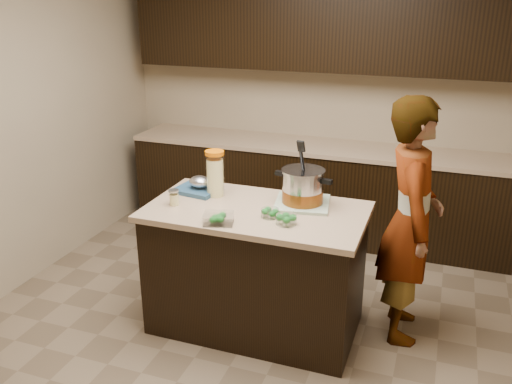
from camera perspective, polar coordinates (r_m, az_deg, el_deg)
ground_plane at (r=4.03m, az=-0.00°, el=-13.70°), size 4.00×4.00×0.00m
room_shell at (r=3.38m, az=-0.00°, el=11.10°), size 4.04×4.04×2.72m
back_cabinets at (r=5.18m, az=6.55°, el=5.52°), size 3.60×0.63×2.33m
island at (r=3.80m, az=-0.00°, el=-8.05°), size 1.46×0.81×0.90m
dish_towel at (r=3.69m, az=4.89°, el=-1.18°), size 0.42×0.42×0.02m
stock_pot at (r=3.65m, az=4.94°, el=0.38°), size 0.41×0.34×0.42m
lemonade_pitcher at (r=3.80m, az=-4.33°, el=1.77°), size 0.14×0.14×0.32m
mason_jar at (r=3.69m, az=-8.62°, el=-0.61°), size 0.09×0.09×0.12m
broccoli_tub_left at (r=3.47m, az=1.48°, el=-2.25°), size 0.15×0.15×0.06m
broccoli_tub_right at (r=3.37m, az=3.21°, el=-2.94°), size 0.14×0.14×0.06m
broccoli_tub_rect at (r=3.38m, az=-3.97°, el=-2.86°), size 0.22×0.18×0.07m
blue_tray at (r=3.91m, az=-6.08°, el=0.54°), size 0.33×0.28×0.11m
person at (r=3.72m, az=15.94°, el=-2.99°), size 0.50×0.67×1.67m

